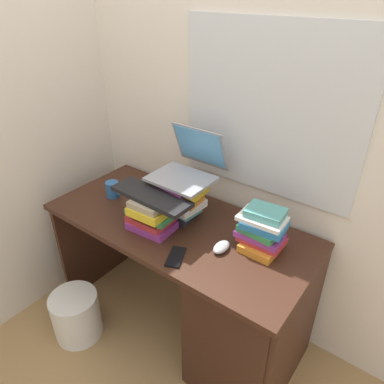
{
  "coord_description": "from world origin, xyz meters",
  "views": [
    {
      "loc": [
        0.96,
        -1.16,
        1.81
      ],
      "look_at": [
        0.06,
        0.05,
        0.92
      ],
      "focal_mm": 33.5,
      "sensor_mm": 36.0,
      "label": 1
    }
  ],
  "objects_px": {
    "book_stack_tall": "(181,198)",
    "keyboard": "(151,196)",
    "desk": "(231,304)",
    "cell_phone": "(176,257)",
    "book_stack_keyboard_riser": "(151,214)",
    "computer_mouse": "(221,247)",
    "wastebasket": "(76,315)",
    "mug": "(113,189)",
    "laptop": "(189,165)",
    "book_stack_side": "(262,231)"
  },
  "relations": [
    {
      "from": "desk",
      "to": "cell_phone",
      "type": "height_order",
      "value": "cell_phone"
    },
    {
      "from": "laptop",
      "to": "mug",
      "type": "xyz_separation_m",
      "value": [
        -0.44,
        -0.14,
        -0.23
      ]
    },
    {
      "from": "book_stack_side",
      "to": "laptop",
      "type": "bearing_deg",
      "value": 173.46
    },
    {
      "from": "laptop",
      "to": "computer_mouse",
      "type": "distance_m",
      "value": 0.44
    },
    {
      "from": "desk",
      "to": "computer_mouse",
      "type": "height_order",
      "value": "computer_mouse"
    },
    {
      "from": "keyboard",
      "to": "mug",
      "type": "xyz_separation_m",
      "value": [
        -0.39,
        0.09,
        -0.14
      ]
    },
    {
      "from": "desk",
      "to": "book_stack_tall",
      "type": "xyz_separation_m",
      "value": [
        -0.38,
        0.08,
        0.45
      ]
    },
    {
      "from": "desk",
      "to": "cell_phone",
      "type": "bearing_deg",
      "value": -135.02
    },
    {
      "from": "computer_mouse",
      "to": "book_stack_keyboard_riser",
      "type": "bearing_deg",
      "value": -170.33
    },
    {
      "from": "book_stack_tall",
      "to": "computer_mouse",
      "type": "relative_size",
      "value": 2.4
    },
    {
      "from": "wastebasket",
      "to": "laptop",
      "type": "bearing_deg",
      "value": 53.3
    },
    {
      "from": "mug",
      "to": "book_stack_tall",
      "type": "bearing_deg",
      "value": 9.76
    },
    {
      "from": "book_stack_keyboard_riser",
      "to": "book_stack_tall",
      "type": "bearing_deg",
      "value": 73.36
    },
    {
      "from": "desk",
      "to": "keyboard",
      "type": "relative_size",
      "value": 3.35
    },
    {
      "from": "book_stack_side",
      "to": "computer_mouse",
      "type": "distance_m",
      "value": 0.2
    },
    {
      "from": "computer_mouse",
      "to": "desk",
      "type": "bearing_deg",
      "value": 22.93
    },
    {
      "from": "book_stack_tall",
      "to": "mug",
      "type": "height_order",
      "value": "book_stack_tall"
    },
    {
      "from": "wastebasket",
      "to": "book_stack_keyboard_riser",
      "type": "bearing_deg",
      "value": 41.31
    },
    {
      "from": "laptop",
      "to": "cell_phone",
      "type": "xyz_separation_m",
      "value": [
        0.18,
        -0.34,
        -0.27
      ]
    },
    {
      "from": "book_stack_tall",
      "to": "book_stack_side",
      "type": "relative_size",
      "value": 1.13
    },
    {
      "from": "desk",
      "to": "laptop",
      "type": "distance_m",
      "value": 0.73
    },
    {
      "from": "book_stack_tall",
      "to": "mug",
      "type": "relative_size",
      "value": 2.24
    },
    {
      "from": "book_stack_keyboard_riser",
      "to": "computer_mouse",
      "type": "relative_size",
      "value": 2.36
    },
    {
      "from": "book_stack_side",
      "to": "computer_mouse",
      "type": "xyz_separation_m",
      "value": [
        -0.14,
        -0.12,
        -0.08
      ]
    },
    {
      "from": "wastebasket",
      "to": "desk",
      "type": "bearing_deg",
      "value": 27.02
    },
    {
      "from": "book_stack_keyboard_riser",
      "to": "computer_mouse",
      "type": "bearing_deg",
      "value": 9.67
    },
    {
      "from": "book_stack_tall",
      "to": "keyboard",
      "type": "xyz_separation_m",
      "value": [
        -0.05,
        -0.17,
        0.07
      ]
    },
    {
      "from": "computer_mouse",
      "to": "wastebasket",
      "type": "distance_m",
      "value": 1.02
    },
    {
      "from": "mug",
      "to": "cell_phone",
      "type": "relative_size",
      "value": 0.82
    },
    {
      "from": "laptop",
      "to": "wastebasket",
      "type": "xyz_separation_m",
      "value": [
        -0.41,
        -0.55,
        -0.87
      ]
    },
    {
      "from": "book_stack_keyboard_riser",
      "to": "laptop",
      "type": "relative_size",
      "value": 0.75
    },
    {
      "from": "book_stack_side",
      "to": "cell_phone",
      "type": "height_order",
      "value": "book_stack_side"
    },
    {
      "from": "laptop",
      "to": "computer_mouse",
      "type": "bearing_deg",
      "value": -28.59
    },
    {
      "from": "laptop",
      "to": "mug",
      "type": "height_order",
      "value": "laptop"
    },
    {
      "from": "computer_mouse",
      "to": "wastebasket",
      "type": "relative_size",
      "value": 0.36
    },
    {
      "from": "wastebasket",
      "to": "mug",
      "type": "bearing_deg",
      "value": 94.73
    },
    {
      "from": "computer_mouse",
      "to": "mug",
      "type": "height_order",
      "value": "mug"
    },
    {
      "from": "desk",
      "to": "book_stack_side",
      "type": "relative_size",
      "value": 6.4
    },
    {
      "from": "book_stack_side",
      "to": "computer_mouse",
      "type": "relative_size",
      "value": 2.11
    },
    {
      "from": "book_stack_tall",
      "to": "mug",
      "type": "xyz_separation_m",
      "value": [
        -0.44,
        -0.08,
        -0.07
      ]
    },
    {
      "from": "keyboard",
      "to": "book_stack_tall",
      "type": "bearing_deg",
      "value": 74.65
    },
    {
      "from": "desk",
      "to": "laptop",
      "type": "bearing_deg",
      "value": 158.38
    },
    {
      "from": "laptop",
      "to": "desk",
      "type": "bearing_deg",
      "value": -21.62
    },
    {
      "from": "desk",
      "to": "laptop",
      "type": "xyz_separation_m",
      "value": [
        -0.37,
        0.15,
        0.61
      ]
    },
    {
      "from": "book_stack_tall",
      "to": "computer_mouse",
      "type": "xyz_separation_m",
      "value": [
        0.32,
        -0.11,
        -0.1
      ]
    },
    {
      "from": "mug",
      "to": "wastebasket",
      "type": "height_order",
      "value": "mug"
    },
    {
      "from": "mug",
      "to": "cell_phone",
      "type": "height_order",
      "value": "mug"
    },
    {
      "from": "wastebasket",
      "to": "computer_mouse",
      "type": "bearing_deg",
      "value": 27.33
    },
    {
      "from": "book_stack_side",
      "to": "mug",
      "type": "xyz_separation_m",
      "value": [
        -0.89,
        -0.09,
        -0.05
      ]
    },
    {
      "from": "wastebasket",
      "to": "cell_phone",
      "type": "bearing_deg",
      "value": 19.35
    }
  ]
}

